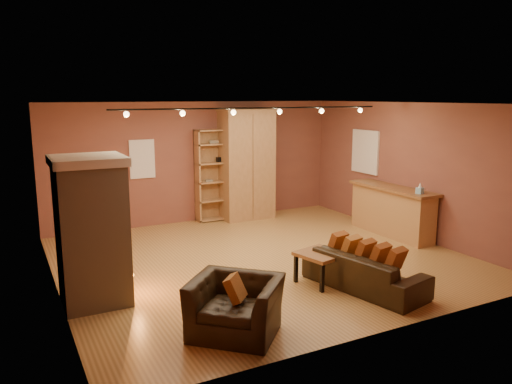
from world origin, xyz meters
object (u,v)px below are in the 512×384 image
bar_counter (392,211)px  loveseat (365,264)px  coffee_table (321,257)px  fireplace (92,231)px  armchair (235,297)px  bookcase (213,174)px  armoire (247,164)px

bar_counter → loveseat: size_ratio=1.08×
loveseat → coffee_table: 0.68m
fireplace → bar_counter: bearing=6.7°
loveseat → armchair: armchair is taller
loveseat → bookcase: bearing=-8.2°
armoire → coffee_table: (-0.87, -4.40, -0.89)m
armchair → fireplace: bearing=170.6°
fireplace → bar_counter: fireplace is taller
bookcase → loveseat: size_ratio=1.07×
bar_counter → loveseat: (-2.48, -2.13, -0.13)m
armoire → bookcase: bearing=164.1°
fireplace → coffee_table: size_ratio=2.64×
armoire → armchair: armoire is taller
fireplace → bar_counter: (6.24, 0.74, -0.53)m
coffee_table → armchair: bearing=-154.3°
bookcase → armoire: 0.83m
fireplace → bookcase: 5.05m
fireplace → loveseat: size_ratio=1.05×
armoire → fireplace: bearing=-139.9°
coffee_table → loveseat: bearing=-48.6°
bookcase → fireplace: bearing=-132.3°
armoire → loveseat: 5.01m
armchair → coffee_table: (1.93, 0.93, -0.04)m
bar_counter → armchair: (-4.87, -2.55, -0.06)m
fireplace → armchair: fireplace is taller
armoire → loveseat: bearing=-94.9°
armoire → loveseat: armoire is taller
fireplace → coffee_table: 3.48m
bookcase → loveseat: bearing=-86.1°
fireplace → coffee_table: (3.30, -0.88, -0.63)m
bookcase → coffee_table: 4.67m
bookcase → armoire: armoire is taller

